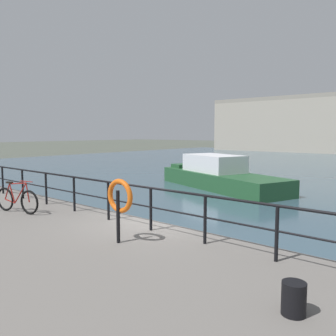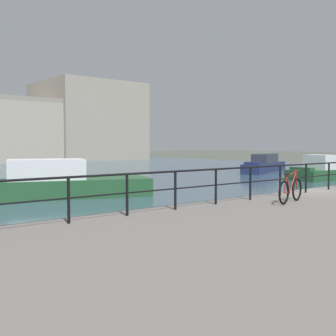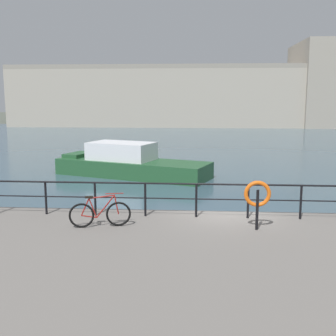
# 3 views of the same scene
# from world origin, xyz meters

# --- Properties ---
(ground_plane) EXTENTS (240.00, 240.00, 0.00)m
(ground_plane) POSITION_xyz_m (0.00, 0.00, 0.00)
(ground_plane) COLOR #4C5147
(water_basin) EXTENTS (80.00, 60.00, 0.01)m
(water_basin) POSITION_xyz_m (0.00, 30.20, 0.01)
(water_basin) COLOR #385160
(water_basin) RESTS_ON ground_plane
(harbor_building) EXTENTS (63.22, 15.30, 13.54)m
(harbor_building) POSITION_xyz_m (6.94, 59.14, 5.22)
(harbor_building) COLOR #A89E8E
(harbor_building) RESTS_ON ground_plane
(moored_small_launch) EXTENTS (9.80, 5.86, 2.03)m
(moored_small_launch) POSITION_xyz_m (-5.12, 11.53, 0.77)
(moored_small_launch) COLOR #23512D
(moored_small_launch) RESTS_ON water_basin
(quay_railing) EXTENTS (27.15, 0.07, 1.08)m
(quay_railing) POSITION_xyz_m (-0.19, -0.75, 1.79)
(quay_railing) COLOR black
(quay_railing) RESTS_ON quay_promenade
(parked_bicycle) EXTENTS (1.74, 0.45, 0.98)m
(parked_bicycle) POSITION_xyz_m (-3.74, -1.96, 1.44)
(parked_bicycle) COLOR black
(parked_bicycle) RESTS_ON quay_promenade
(life_ring_stand) EXTENTS (0.75, 0.16, 1.40)m
(life_ring_stand) POSITION_xyz_m (0.72, -1.85, 2.02)
(life_ring_stand) COLOR black
(life_ring_stand) RESTS_ON quay_promenade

